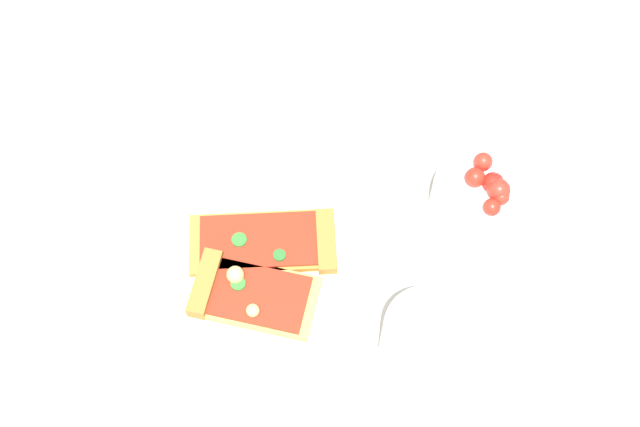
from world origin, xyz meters
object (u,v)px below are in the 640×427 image
(salad_bowl, at_px, (480,198))
(soda_glass, at_px, (422,349))
(paper_napkin, at_px, (147,71))
(pizza_slice_near, at_px, (272,241))
(pizza_slice_far, at_px, (244,293))
(plate, at_px, (263,274))

(salad_bowl, distance_m, soda_glass, 0.20)
(paper_napkin, bearing_deg, pizza_slice_near, -65.65)
(pizza_slice_near, height_order, pizza_slice_far, pizza_slice_far)
(paper_napkin, bearing_deg, salad_bowl, -36.06)
(salad_bowl, bearing_deg, plate, -171.42)
(pizza_slice_far, bearing_deg, soda_glass, -31.92)
(pizza_slice_near, relative_size, salad_bowl, 1.57)
(salad_bowl, height_order, soda_glass, soda_glass)
(plate, distance_m, pizza_slice_far, 0.04)
(soda_glass, bearing_deg, paper_napkin, 120.47)
(pizza_slice_near, xyz_separation_m, salad_bowl, (0.23, 0.01, 0.02))
(plate, height_order, pizza_slice_far, pizza_slice_far)
(pizza_slice_near, height_order, paper_napkin, pizza_slice_near)
(pizza_slice_far, bearing_deg, salad_bowl, 12.68)
(pizza_slice_near, relative_size, pizza_slice_far, 1.12)
(pizza_slice_far, xyz_separation_m, salad_bowl, (0.27, 0.06, 0.02))
(soda_glass, relative_size, paper_napkin, 0.82)
(pizza_slice_near, relative_size, soda_glass, 1.32)
(pizza_slice_near, height_order, salad_bowl, salad_bowl)
(soda_glass, bearing_deg, pizza_slice_near, 129.09)
(pizza_slice_far, xyz_separation_m, soda_glass, (0.17, -0.10, 0.04))
(plate, bearing_deg, soda_glass, -41.73)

